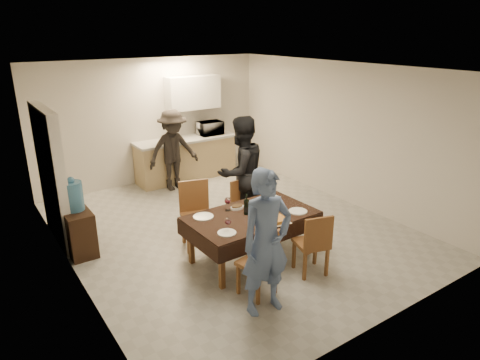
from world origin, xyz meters
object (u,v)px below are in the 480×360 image
at_px(water_jug, 73,196).
at_px(person_far, 241,172).
at_px(person_kitchen, 173,150).
at_px(wine_bottle, 246,204).
at_px(microwave, 210,128).
at_px(console, 78,231).
at_px(savoury_tart, 274,221).
at_px(dining_table, 251,216).
at_px(person_near, 266,243).
at_px(water_pitcher, 273,204).

height_order(water_jug, person_far, person_far).
bearing_deg(person_kitchen, water_jug, -145.59).
distance_m(water_jug, wine_bottle, 2.48).
relative_size(water_jug, microwave, 0.79).
bearing_deg(person_kitchen, person_far, -85.35).
distance_m(console, person_kitchen, 2.91).
height_order(water_jug, savoury_tart, water_jug).
relative_size(dining_table, person_far, 0.97).
distance_m(person_far, person_kitchen, 2.18).
height_order(dining_table, microwave, microwave).
height_order(wine_bottle, person_near, person_near).
bearing_deg(dining_table, wine_bottle, 133.57).
height_order(person_far, person_kitchen, person_far).
bearing_deg(console, microwave, 30.55).
bearing_deg(microwave, dining_table, 67.58).
xyz_separation_m(console, microwave, (3.50, 2.07, 0.72)).
xyz_separation_m(console, person_kitchen, (2.36, 1.62, 0.49)).
bearing_deg(microwave, water_jug, 30.55).
bearing_deg(water_pitcher, person_near, -131.99).
bearing_deg(console, person_near, -61.51).
distance_m(water_jug, microwave, 4.07).
xyz_separation_m(water_jug, water_pitcher, (2.34, -1.65, -0.10)).
height_order(console, wine_bottle, wine_bottle).
distance_m(wine_bottle, microwave, 3.95).
bearing_deg(water_pitcher, person_far, 79.70).
relative_size(water_pitcher, microwave, 0.35).
bearing_deg(microwave, person_far, 69.79).
xyz_separation_m(wine_bottle, water_pitcher, (0.40, -0.10, -0.05)).
distance_m(dining_table, console, 2.57).
xyz_separation_m(dining_table, console, (-1.99, 1.60, -0.32)).
relative_size(console, wine_bottle, 2.46).
bearing_deg(person_near, person_kitchen, 82.87).
xyz_separation_m(water_pitcher, person_far, (0.20, 1.10, 0.14)).
bearing_deg(water_pitcher, microwave, 72.62).
distance_m(wine_bottle, person_kitchen, 3.20).
relative_size(console, water_jug, 1.72).
distance_m(savoury_tart, microwave, 4.30).
xyz_separation_m(wine_bottle, savoury_tart, (0.15, -0.43, -0.12)).
relative_size(water_pitcher, person_far, 0.10).
bearing_deg(water_pitcher, wine_bottle, 165.96).
relative_size(savoury_tart, microwave, 0.74).
bearing_deg(console, water_jug, 0.00).
relative_size(wine_bottle, savoury_tart, 0.75).
xyz_separation_m(water_pitcher, savoury_tart, (-0.25, -0.33, -0.07)).
relative_size(person_near, person_kitchen, 1.06).
xyz_separation_m(dining_table, savoury_tart, (0.10, -0.38, 0.06)).
bearing_deg(console, dining_table, -38.85).
height_order(wine_bottle, savoury_tart, wine_bottle).
xyz_separation_m(savoury_tart, person_kitchen, (0.27, 3.60, 0.11)).
bearing_deg(dining_table, person_kitchen, 81.96).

